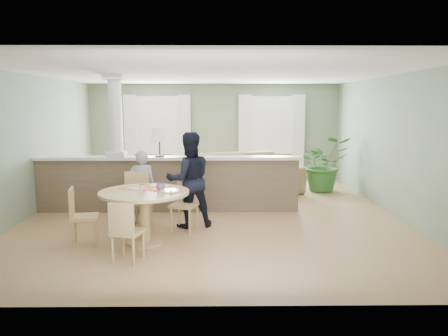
{
  "coord_description": "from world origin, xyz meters",
  "views": [
    {
      "loc": [
        0.12,
        -8.39,
        2.13
      ],
      "look_at": [
        0.21,
        -1.0,
        1.05
      ],
      "focal_mm": 35.0,
      "sensor_mm": 36.0,
      "label": 1
    }
  ],
  "objects_px": {
    "dining_table": "(145,202)",
    "chair_far_man": "(186,201)",
    "sofa": "(231,174)",
    "houseplant": "(323,164)",
    "chair_far_boy": "(138,197)",
    "chair_side": "(80,214)",
    "chair_near": "(125,229)",
    "child_person": "(142,187)",
    "man_person": "(189,180)"
  },
  "relations": [
    {
      "from": "chair_far_boy",
      "to": "chair_side",
      "type": "relative_size",
      "value": 1.11
    },
    {
      "from": "chair_far_man",
      "to": "man_person",
      "type": "height_order",
      "value": "man_person"
    },
    {
      "from": "dining_table",
      "to": "chair_far_man",
      "type": "height_order",
      "value": "dining_table"
    },
    {
      "from": "child_person",
      "to": "man_person",
      "type": "bearing_deg",
      "value": 164.72
    },
    {
      "from": "child_person",
      "to": "houseplant",
      "type": "bearing_deg",
      "value": -144.81
    },
    {
      "from": "chair_near",
      "to": "chair_side",
      "type": "relative_size",
      "value": 0.96
    },
    {
      "from": "child_person",
      "to": "man_person",
      "type": "xyz_separation_m",
      "value": [
        0.86,
        -0.21,
        0.17
      ]
    },
    {
      "from": "houseplant",
      "to": "chair_side",
      "type": "bearing_deg",
      "value": -138.65
    },
    {
      "from": "houseplant",
      "to": "chair_far_boy",
      "type": "relative_size",
      "value": 1.4
    },
    {
      "from": "dining_table",
      "to": "man_person",
      "type": "distance_m",
      "value": 1.15
    },
    {
      "from": "chair_near",
      "to": "houseplant",
      "type": "bearing_deg",
      "value": -112.88
    },
    {
      "from": "chair_near",
      "to": "man_person",
      "type": "distance_m",
      "value": 1.96
    },
    {
      "from": "chair_far_boy",
      "to": "man_person",
      "type": "height_order",
      "value": "man_person"
    },
    {
      "from": "child_person",
      "to": "man_person",
      "type": "distance_m",
      "value": 0.9
    },
    {
      "from": "sofa",
      "to": "dining_table",
      "type": "height_order",
      "value": "sofa"
    },
    {
      "from": "dining_table",
      "to": "chair_far_boy",
      "type": "distance_m",
      "value": 0.92
    },
    {
      "from": "chair_far_man",
      "to": "chair_near",
      "type": "relative_size",
      "value": 1.09
    },
    {
      "from": "chair_far_man",
      "to": "chair_side",
      "type": "bearing_deg",
      "value": -134.52
    },
    {
      "from": "dining_table",
      "to": "chair_near",
      "type": "xyz_separation_m",
      "value": [
        -0.13,
        -0.82,
        -0.19
      ]
    },
    {
      "from": "chair_far_boy",
      "to": "chair_far_man",
      "type": "bearing_deg",
      "value": -24.03
    },
    {
      "from": "man_person",
      "to": "child_person",
      "type": "bearing_deg",
      "value": -30.81
    },
    {
      "from": "chair_far_man",
      "to": "chair_near",
      "type": "height_order",
      "value": "chair_far_man"
    },
    {
      "from": "dining_table",
      "to": "chair_far_man",
      "type": "relative_size",
      "value": 1.49
    },
    {
      "from": "chair_near",
      "to": "chair_far_man",
      "type": "bearing_deg",
      "value": -98.68
    },
    {
      "from": "dining_table",
      "to": "chair_near",
      "type": "height_order",
      "value": "dining_table"
    },
    {
      "from": "dining_table",
      "to": "sofa",
      "type": "bearing_deg",
      "value": 69.03
    },
    {
      "from": "sofa",
      "to": "chair_far_man",
      "type": "height_order",
      "value": "sofa"
    },
    {
      "from": "dining_table",
      "to": "chair_far_man",
      "type": "xyz_separation_m",
      "value": [
        0.56,
        0.76,
        -0.15
      ]
    },
    {
      "from": "sofa",
      "to": "chair_side",
      "type": "bearing_deg",
      "value": -140.94
    },
    {
      "from": "chair_near",
      "to": "man_person",
      "type": "relative_size",
      "value": 0.51
    },
    {
      "from": "chair_side",
      "to": "man_person",
      "type": "height_order",
      "value": "man_person"
    },
    {
      "from": "chair_far_man",
      "to": "houseplant",
      "type": "bearing_deg",
      "value": 65.16
    },
    {
      "from": "houseplant",
      "to": "chair_near",
      "type": "xyz_separation_m",
      "value": [
        -3.84,
        -4.92,
        -0.22
      ]
    },
    {
      "from": "sofa",
      "to": "child_person",
      "type": "relative_size",
      "value": 2.49
    },
    {
      "from": "houseplant",
      "to": "chair_far_boy",
      "type": "distance_m",
      "value": 5.13
    },
    {
      "from": "houseplant",
      "to": "man_person",
      "type": "distance_m",
      "value": 4.42
    },
    {
      "from": "houseplant",
      "to": "dining_table",
      "type": "bearing_deg",
      "value": -132.12
    },
    {
      "from": "chair_far_boy",
      "to": "child_person",
      "type": "bearing_deg",
      "value": 69.92
    },
    {
      "from": "sofa",
      "to": "chair_near",
      "type": "height_order",
      "value": "sofa"
    },
    {
      "from": "chair_near",
      "to": "child_person",
      "type": "bearing_deg",
      "value": -71.56
    },
    {
      "from": "child_person",
      "to": "chair_side",
      "type": "bearing_deg",
      "value": 57.16
    },
    {
      "from": "chair_far_man",
      "to": "sofa",
      "type": "bearing_deg",
      "value": 92.21
    },
    {
      "from": "chair_side",
      "to": "chair_far_man",
      "type": "bearing_deg",
      "value": -74.61
    },
    {
      "from": "chair_near",
      "to": "child_person",
      "type": "distance_m",
      "value": 2.01
    },
    {
      "from": "sofa",
      "to": "man_person",
      "type": "height_order",
      "value": "man_person"
    },
    {
      "from": "dining_table",
      "to": "man_person",
      "type": "relative_size",
      "value": 0.82
    },
    {
      "from": "chair_far_boy",
      "to": "man_person",
      "type": "relative_size",
      "value": 0.59
    },
    {
      "from": "chair_far_man",
      "to": "child_person",
      "type": "relative_size",
      "value": 0.69
    },
    {
      "from": "sofa",
      "to": "houseplant",
      "type": "bearing_deg",
      "value": -7.93
    },
    {
      "from": "child_person",
      "to": "sofa",
      "type": "bearing_deg",
      "value": -124.77
    }
  ]
}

